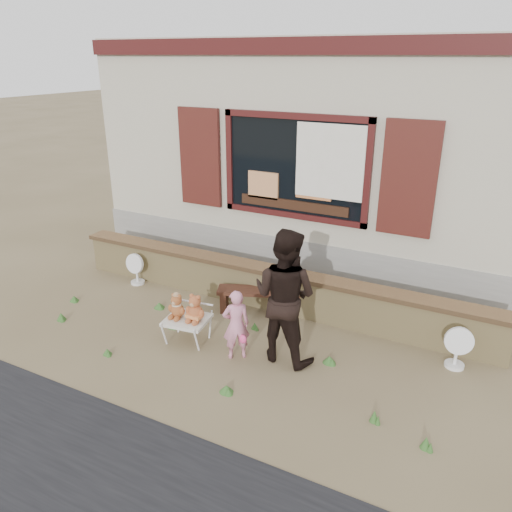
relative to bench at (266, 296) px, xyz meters
The scene contains 12 objects.
ground 0.85m from the bench, 94.54° to the right, with size 80.00×80.00×0.00m, color brown.
shopfront 4.07m from the bench, 90.99° to the left, with size 8.04×5.13×4.00m.
brick_wall 0.22m from the bench, 107.63° to the left, with size 7.10×0.36×0.67m.
bench is the anchor object (origin of this frame).
folding_chair 1.39m from the bench, 114.91° to the right, with size 0.64×0.59×0.36m.
teddy_bear_left 1.50m from the bench, 119.49° to the right, with size 0.26×0.23×0.36m, color brown, non-canonical shape.
teddy_bear_right 1.35m from the bench, 109.81° to the right, with size 0.29×0.25×0.40m, color brown, non-canonical shape.
child 1.33m from the bench, 80.73° to the right, with size 0.35×0.23×0.97m, color pink.
adult 1.41m from the bench, 52.90° to the right, with size 0.87×0.68×1.79m, color black.
fan_left 2.46m from the bench, behind, with size 0.35×0.24×0.57m.
fan_right 2.82m from the bench, ahead, with size 0.38×0.25×0.58m.
grass_tufts 1.38m from the bench, 104.59° to the right, with size 5.81×1.61×0.15m.
Camera 1 is at (3.09, -5.39, 3.73)m, focal length 35.00 mm.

